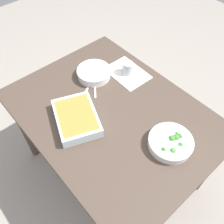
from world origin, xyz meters
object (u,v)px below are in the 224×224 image
(stew_bowl, at_px, (94,73))
(fork_on_table, at_px, (84,96))
(spoon_by_stew, at_px, (95,85))
(drink_cup, at_px, (128,69))
(baking_dish, at_px, (76,118))
(broccoli_bowl, at_px, (171,142))
(spoon_by_broccoli, at_px, (164,139))

(stew_bowl, relative_size, fork_on_table, 1.38)
(stew_bowl, xyz_separation_m, spoon_by_stew, (-0.07, 0.05, -0.03))
(drink_cup, distance_m, fork_on_table, 0.34)
(baking_dish, bearing_deg, broccoli_bowl, -148.69)
(spoon_by_broccoli, bearing_deg, fork_on_table, 13.97)
(stew_bowl, height_order, drink_cup, drink_cup)
(broccoli_bowl, bearing_deg, spoon_by_broccoli, -6.54)
(baking_dish, xyz_separation_m, spoon_by_stew, (0.16, -0.25, -0.03))
(stew_bowl, bearing_deg, baking_dish, 126.60)
(spoon_by_broccoli, height_order, fork_on_table, spoon_by_broccoli)
(baking_dish, relative_size, drink_cup, 4.23)
(drink_cup, xyz_separation_m, spoon_by_broccoli, (-0.50, 0.21, -0.03))
(spoon_by_stew, bearing_deg, baking_dish, 121.92)
(drink_cup, height_order, fork_on_table, drink_cup)
(spoon_by_stew, xyz_separation_m, fork_on_table, (-0.03, 0.11, -0.00))
(stew_bowl, height_order, spoon_by_broccoli, stew_bowl)
(baking_dish, xyz_separation_m, fork_on_table, (0.13, -0.14, -0.03))
(stew_bowl, height_order, fork_on_table, stew_bowl)
(stew_bowl, distance_m, fork_on_table, 0.19)
(broccoli_bowl, xyz_separation_m, drink_cup, (0.55, -0.21, 0.01))
(stew_bowl, height_order, baking_dish, baking_dish)
(broccoli_bowl, xyz_separation_m, spoon_by_stew, (0.60, 0.02, -0.03))
(drink_cup, distance_m, spoon_by_broccoli, 0.55)
(spoon_by_stew, distance_m, spoon_by_broccoli, 0.56)
(spoon_by_broccoli, bearing_deg, stew_bowl, -2.22)
(stew_bowl, relative_size, drink_cup, 2.61)
(drink_cup, bearing_deg, spoon_by_broccoli, 157.53)
(drink_cup, bearing_deg, fork_on_table, 85.54)
(stew_bowl, relative_size, baking_dish, 0.62)
(broccoli_bowl, relative_size, fork_on_table, 1.46)
(broccoli_bowl, xyz_separation_m, fork_on_table, (0.57, 0.13, -0.03))
(spoon_by_stew, distance_m, fork_on_table, 0.11)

